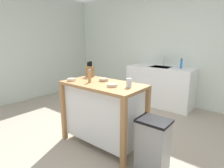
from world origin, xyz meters
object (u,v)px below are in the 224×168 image
at_px(drinking_cup, 129,83).
at_px(pepper_grinder, 90,76).
at_px(bowl_ceramic_wide, 72,80).
at_px(bottle_spray_cleaner, 181,64).
at_px(bowl_ceramic_small, 112,85).
at_px(bowl_stoneware_deep, 104,80).
at_px(trash_bin, 153,145).
at_px(sink_faucet, 164,61).
at_px(knife_block, 90,71).
at_px(kitchen_island, 103,111).

bearing_deg(drinking_cup, pepper_grinder, -169.96).
height_order(bowl_ceramic_wide, pepper_grinder, pepper_grinder).
bearing_deg(bottle_spray_cleaner, bowl_ceramic_small, -93.28).
bearing_deg(bowl_stoneware_deep, trash_bin, -11.53).
bearing_deg(sink_faucet, pepper_grinder, -92.30).
bearing_deg(pepper_grinder, drinking_cup, 10.04).
bearing_deg(bottle_spray_cleaner, trash_bin, -77.76).
distance_m(trash_bin, sink_faucet, 2.57).
bearing_deg(drinking_cup, knife_block, 168.48).
distance_m(kitchen_island, pepper_grinder, 0.53).
bearing_deg(drinking_cup, bowl_stoneware_deep, 171.05).
xyz_separation_m(bowl_ceramic_small, drinking_cup, (0.19, 0.10, 0.04)).
xyz_separation_m(bowl_ceramic_small, bowl_ceramic_wide, (-0.66, -0.11, -0.00)).
relative_size(kitchen_island, drinking_cup, 10.25).
bearing_deg(knife_block, bowl_ceramic_wide, -87.84).
height_order(kitchen_island, knife_block, knife_block).
height_order(pepper_grinder, sink_faucet, sink_faucet).
bearing_deg(trash_bin, bowl_stoneware_deep, 168.47).
distance_m(pepper_grinder, bottle_spray_cleaner, 2.26).
height_order(knife_block, bottle_spray_cleaner, knife_block).
distance_m(knife_block, bowl_ceramic_small, 0.74).
relative_size(bowl_stoneware_deep, bottle_spray_cleaner, 0.61).
relative_size(pepper_grinder, bottle_spray_cleaner, 0.88).
height_order(bowl_ceramic_wide, drinking_cup, drinking_cup).
xyz_separation_m(kitchen_island, bottle_spray_cleaner, (0.34, 2.12, 0.48)).
relative_size(kitchen_island, bowl_ceramic_wide, 9.63).
height_order(knife_block, drinking_cup, knife_block).
distance_m(bowl_stoneware_deep, bowl_ceramic_small, 0.35).
distance_m(knife_block, bowl_ceramic_wide, 0.39).
relative_size(bowl_ceramic_small, sink_faucet, 0.61).
xyz_separation_m(sink_faucet, bottle_spray_cleaner, (0.43, -0.10, -0.01)).
xyz_separation_m(bowl_stoneware_deep, trash_bin, (0.90, -0.18, -0.62)).
height_order(bowl_ceramic_small, trash_bin, bowl_ceramic_small).
bearing_deg(trash_bin, sink_faucet, 111.57).
xyz_separation_m(knife_block, trash_bin, (1.28, -0.28, -0.69)).
relative_size(bowl_ceramic_small, pepper_grinder, 0.72).
relative_size(knife_block, pepper_grinder, 1.36).
distance_m(knife_block, pepper_grinder, 0.39).
distance_m(pepper_grinder, trash_bin, 1.21).
distance_m(bowl_ceramic_small, sink_faucet, 2.32).
bearing_deg(bowl_stoneware_deep, kitchen_island, -53.08).
bearing_deg(knife_block, bowl_stoneware_deep, -14.73).
height_order(knife_block, bowl_ceramic_wide, knife_block).
bearing_deg(sink_faucet, bowl_ceramic_small, -82.37).
relative_size(bowl_ceramic_wide, pepper_grinder, 0.65).
height_order(kitchen_island, bowl_stoneware_deep, bowl_stoneware_deep).
distance_m(bowl_ceramic_small, trash_bin, 0.86).
bearing_deg(knife_block, bowl_ceramic_small, -22.15).
xyz_separation_m(knife_block, bowl_ceramic_small, (0.68, -0.28, -0.07)).
distance_m(bowl_ceramic_wide, trash_bin, 1.41).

